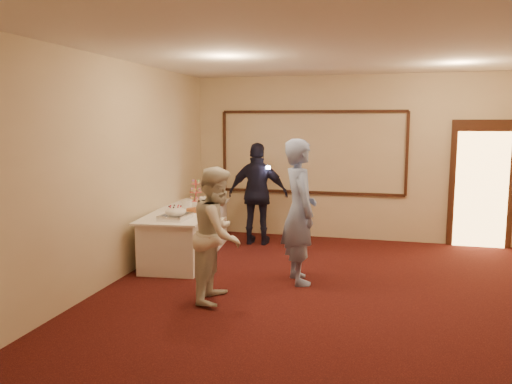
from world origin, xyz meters
TOP-DOWN VIEW (x-y plane):
  - floor at (0.00, 0.00)m, footprint 7.00×7.00m
  - room_walls at (0.00, 0.00)m, footprint 6.04×7.04m
  - wall_molding at (-0.80, 3.47)m, footprint 3.45×0.04m
  - doorway at (2.15, 3.45)m, footprint 1.05×0.07m
  - buffet_table at (-2.53, 1.58)m, footprint 1.19×2.50m
  - pavlova_tray at (-2.38, 0.79)m, footprint 0.38×0.53m
  - cupcake_stand at (-2.71, 2.45)m, footprint 0.28×0.28m
  - plate_stack_a at (-2.57, 1.70)m, footprint 0.17×0.17m
  - plate_stack_b at (-2.35, 1.92)m, footprint 0.19×0.19m
  - tart at (-2.32, 1.38)m, footprint 0.29×0.29m
  - man at (-0.57, 0.75)m, footprint 0.72×0.84m
  - woman at (-1.41, -0.16)m, footprint 0.66×0.82m
  - guest at (-1.63, 2.67)m, footprint 1.07×0.49m
  - camera_flash at (-1.41, 2.51)m, footprint 0.07×0.05m

SIDE VIEW (x-z plane):
  - floor at x=0.00m, z-range 0.00..0.00m
  - buffet_table at x=-2.53m, z-range 0.00..0.77m
  - tart at x=-2.32m, z-range 0.77..0.83m
  - woman at x=-1.41m, z-range 0.00..1.63m
  - plate_stack_a at x=-2.57m, z-range 0.77..0.91m
  - plate_stack_b at x=-2.35m, z-range 0.77..0.93m
  - pavlova_tray at x=-2.38m, z-range 0.76..0.95m
  - guest at x=-1.63m, z-range 0.00..1.80m
  - cupcake_stand at x=-2.71m, z-range 0.71..1.12m
  - man at x=-0.57m, z-range 0.00..1.94m
  - doorway at x=2.15m, z-range -0.02..2.18m
  - camera_flash at x=-1.41m, z-range 1.36..1.41m
  - wall_molding at x=-0.80m, z-range 0.83..2.38m
  - room_walls at x=0.00m, z-range 0.52..3.54m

